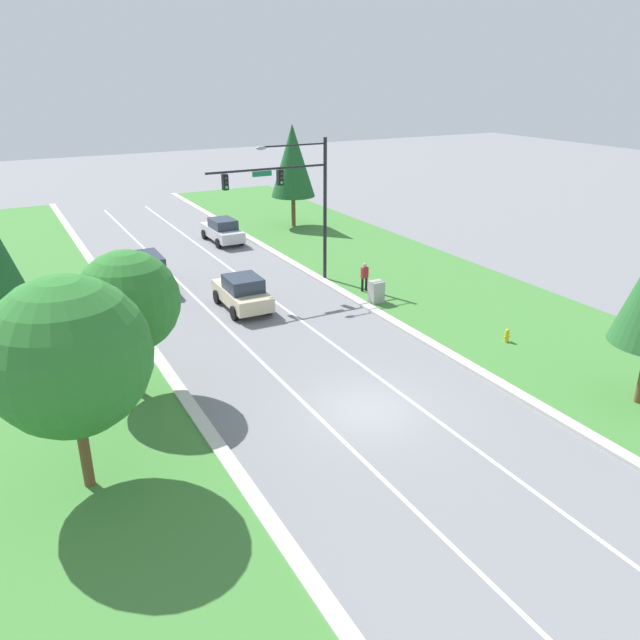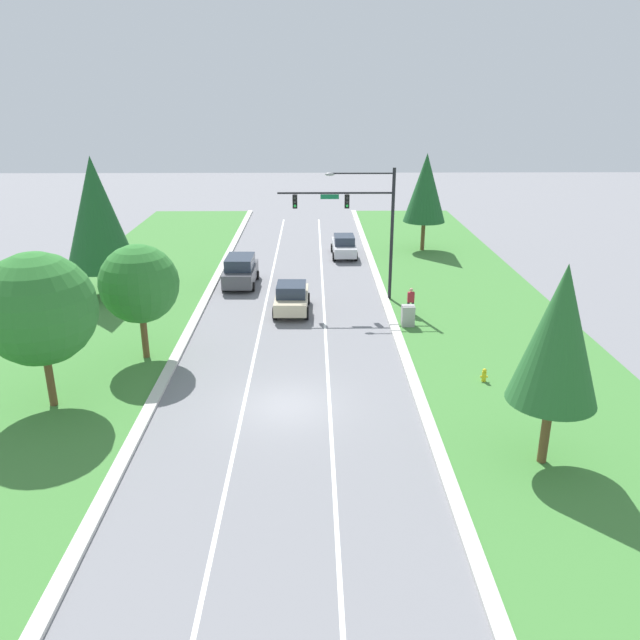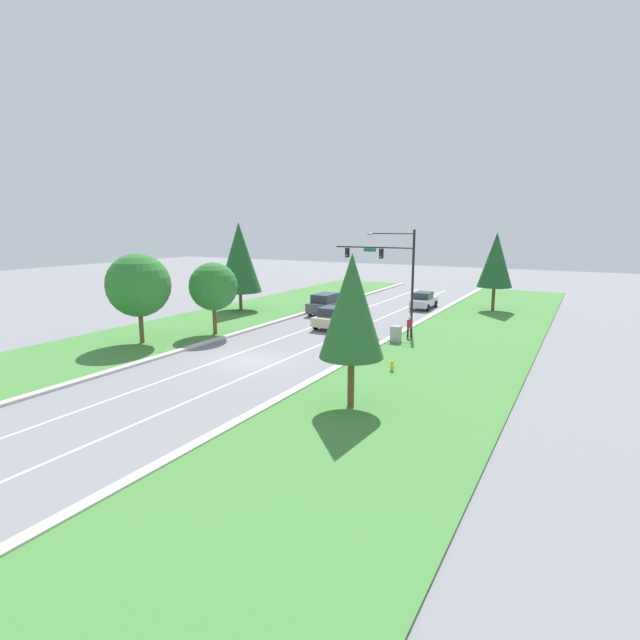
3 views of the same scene
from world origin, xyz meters
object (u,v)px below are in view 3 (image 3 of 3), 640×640
at_px(graphite_suv, 326,304).
at_px(conifer_far_right_tree, 352,306).
at_px(silver_sedan, 424,300).
at_px(traffic_signal_mast, 390,264).
at_px(oak_near_left_tree, 213,287).
at_px(pedestrian, 410,326).
at_px(conifer_mid_left_tree, 239,257).
at_px(utility_cabinet, 396,334).
at_px(champagne_sedan, 333,317).
at_px(fire_hydrant, 392,366).
at_px(oak_far_left_tree, 138,285).
at_px(conifer_near_right_tree, 496,260).

bearing_deg(graphite_suv, conifer_far_right_tree, -58.27).
bearing_deg(silver_sedan, graphite_suv, -134.31).
distance_m(traffic_signal_mast, oak_near_left_tree, 14.40).
relative_size(silver_sedan, pedestrian, 2.78).
distance_m(pedestrian, conifer_mid_left_tree, 19.75).
distance_m(graphite_suv, utility_cabinet, 13.01).
bearing_deg(pedestrian, champagne_sedan, -7.98).
distance_m(graphite_suv, fire_hydrant, 19.79).
bearing_deg(silver_sedan, conifer_far_right_tree, -80.32).
bearing_deg(oak_far_left_tree, conifer_mid_left_tree, 99.09).
bearing_deg(silver_sedan, traffic_signal_mast, -88.86).
height_order(graphite_suv, conifer_mid_left_tree, conifer_mid_left_tree).
bearing_deg(oak_far_left_tree, conifer_far_right_tree, -13.39).
distance_m(fire_hydrant, oak_far_left_tree, 19.02).
xyz_separation_m(traffic_signal_mast, pedestrian, (2.80, -3.00, -4.45)).
xyz_separation_m(fire_hydrant, oak_far_left_tree, (-18.50, -1.99, 3.95)).
height_order(silver_sedan, oak_far_left_tree, oak_far_left_tree).
relative_size(champagne_sedan, pedestrian, 2.60).
distance_m(champagne_sedan, conifer_mid_left_tree, 13.09).
height_order(oak_far_left_tree, conifer_mid_left_tree, conifer_mid_left_tree).
xyz_separation_m(traffic_signal_mast, oak_far_left_tree, (-13.72, -14.01, -1.10)).
height_order(champagne_sedan, conifer_far_right_tree, conifer_far_right_tree).
relative_size(oak_near_left_tree, oak_far_left_tree, 0.87).
xyz_separation_m(traffic_signal_mast, fire_hydrant, (4.78, -12.02, -5.05)).
bearing_deg(graphite_suv, champagne_sedan, -55.74).
bearing_deg(conifer_far_right_tree, oak_near_left_tree, 149.80).
distance_m(champagne_sedan, conifer_near_right_tree, 18.78).
bearing_deg(fire_hydrant, conifer_far_right_tree, -86.83).
distance_m(conifer_near_right_tree, conifer_far_right_tree, 31.38).
bearing_deg(traffic_signal_mast, conifer_near_right_tree, 64.41).
xyz_separation_m(oak_far_left_tree, conifer_mid_left_tree, (-2.36, 14.75, 1.09)).
xyz_separation_m(conifer_near_right_tree, oak_near_left_tree, (-17.26, -21.91, -1.31)).
height_order(traffic_signal_mast, champagne_sedan, traffic_signal_mast).
relative_size(conifer_far_right_tree, oak_far_left_tree, 1.11).
xyz_separation_m(conifer_near_right_tree, conifer_far_right_tree, (-1.02, -31.36, -0.26)).
xyz_separation_m(graphite_suv, conifer_mid_left_tree, (-8.31, -2.54, 4.36)).
height_order(traffic_signal_mast, silver_sedan, traffic_signal_mast).
xyz_separation_m(champagne_sedan, utility_cabinet, (6.53, -2.61, -0.28)).
xyz_separation_m(graphite_suv, conifer_far_right_tree, (12.90, -21.78, 3.85)).
distance_m(fire_hydrant, conifer_mid_left_tree, 24.97).
height_order(traffic_signal_mast, oak_far_left_tree, traffic_signal_mast).
xyz_separation_m(graphite_suv, oak_far_left_tree, (-5.95, -17.29, 3.27)).
bearing_deg(fire_hydrant, conifer_near_right_tree, 86.82).
bearing_deg(oak_far_left_tree, pedestrian, 33.67).
bearing_deg(conifer_mid_left_tree, oak_far_left_tree, -80.91).
bearing_deg(conifer_near_right_tree, pedestrian, -101.96).
height_order(traffic_signal_mast, fire_hydrant, traffic_signal_mast).
bearing_deg(champagne_sedan, graphite_suv, 124.39).
bearing_deg(oak_far_left_tree, conifer_near_right_tree, 53.50).
bearing_deg(oak_far_left_tree, champagne_sedan, 50.87).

